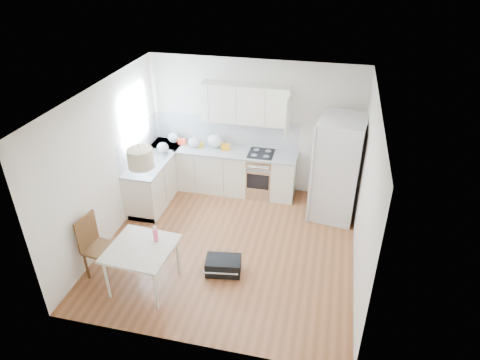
# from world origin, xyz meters

# --- Properties ---
(floor) EXTENTS (4.20, 4.20, 0.00)m
(floor) POSITION_xyz_m (0.00, 0.00, 0.00)
(floor) COLOR brown
(floor) RESTS_ON ground
(ceiling) EXTENTS (4.20, 4.20, 0.00)m
(ceiling) POSITION_xyz_m (0.00, 0.00, 2.70)
(ceiling) COLOR white
(ceiling) RESTS_ON wall_back
(wall_back) EXTENTS (4.20, 0.00, 4.20)m
(wall_back) POSITION_xyz_m (0.00, 2.10, 1.35)
(wall_back) COLOR white
(wall_back) RESTS_ON floor
(wall_left) EXTENTS (0.00, 4.20, 4.20)m
(wall_left) POSITION_xyz_m (-2.10, 0.00, 1.35)
(wall_left) COLOR white
(wall_left) RESTS_ON floor
(wall_right) EXTENTS (0.00, 4.20, 4.20)m
(wall_right) POSITION_xyz_m (2.10, 0.00, 1.35)
(wall_right) COLOR white
(wall_right) RESTS_ON floor
(window_glassblock) EXTENTS (0.02, 1.00, 1.00)m
(window_glassblock) POSITION_xyz_m (-2.09, 1.15, 1.75)
(window_glassblock) COLOR #BFE0F9
(window_glassblock) RESTS_ON wall_left
(cabinets_back) EXTENTS (3.00, 0.60, 0.88)m
(cabinets_back) POSITION_xyz_m (-0.60, 1.80, 0.44)
(cabinets_back) COLOR white
(cabinets_back) RESTS_ON floor
(cabinets_left) EXTENTS (0.60, 1.80, 0.88)m
(cabinets_left) POSITION_xyz_m (-1.80, 1.20, 0.44)
(cabinets_left) COLOR white
(cabinets_left) RESTS_ON floor
(counter_back) EXTENTS (3.02, 0.64, 0.04)m
(counter_back) POSITION_xyz_m (-0.60, 1.80, 0.90)
(counter_back) COLOR #A3A6A8
(counter_back) RESTS_ON cabinets_back
(counter_left) EXTENTS (0.64, 1.82, 0.04)m
(counter_left) POSITION_xyz_m (-1.80, 1.20, 0.90)
(counter_left) COLOR #A3A6A8
(counter_left) RESTS_ON cabinets_left
(backsplash_back) EXTENTS (3.00, 0.01, 0.58)m
(backsplash_back) POSITION_xyz_m (-0.60, 2.09, 1.21)
(backsplash_back) COLOR white
(backsplash_back) RESTS_ON wall_back
(backsplash_left) EXTENTS (0.01, 1.80, 0.58)m
(backsplash_left) POSITION_xyz_m (-2.09, 1.20, 1.21)
(backsplash_left) COLOR white
(backsplash_left) RESTS_ON wall_left
(upper_cabinets) EXTENTS (1.70, 0.32, 0.75)m
(upper_cabinets) POSITION_xyz_m (-0.15, 1.94, 1.88)
(upper_cabinets) COLOR white
(upper_cabinets) RESTS_ON wall_back
(range_oven) EXTENTS (0.50, 0.61, 0.88)m
(range_oven) POSITION_xyz_m (0.20, 1.80, 0.44)
(range_oven) COLOR silver
(range_oven) RESTS_ON floor
(sink) EXTENTS (0.50, 0.80, 0.16)m
(sink) POSITION_xyz_m (-1.80, 1.15, 0.92)
(sink) COLOR silver
(sink) RESTS_ON counter_left
(refrigerator) EXTENTS (1.03, 1.08, 1.93)m
(refrigerator) POSITION_xyz_m (1.70, 1.45, 0.97)
(refrigerator) COLOR silver
(refrigerator) RESTS_ON floor
(dining_table) EXTENTS (0.98, 0.98, 0.73)m
(dining_table) POSITION_xyz_m (-1.02, -1.21, 0.65)
(dining_table) COLOR #BDB6A1
(dining_table) RESTS_ON floor
(dining_chair) EXTENTS (0.50, 0.50, 1.04)m
(dining_chair) POSITION_xyz_m (-1.74, -1.12, 0.52)
(dining_chair) COLOR #492815
(dining_chair) RESTS_ON floor
(drink_bottle) EXTENTS (0.08, 0.08, 0.26)m
(drink_bottle) POSITION_xyz_m (-0.86, -1.01, 0.86)
(drink_bottle) COLOR #EC416A
(drink_bottle) RESTS_ON dining_table
(gym_bag) EXTENTS (0.60, 0.44, 0.25)m
(gym_bag) POSITION_xyz_m (0.07, -0.66, 0.13)
(gym_bag) COLOR black
(gym_bag) RESTS_ON floor
(pendant_lamp) EXTENTS (0.35, 0.35, 0.26)m
(pendant_lamp) POSITION_xyz_m (-0.87, -1.16, 2.18)
(pendant_lamp) COLOR beige
(pendant_lamp) RESTS_ON ceiling
(grocery_bag_a) EXTENTS (0.24, 0.21, 0.22)m
(grocery_bag_a) POSITION_xyz_m (-1.66, 1.91, 1.03)
(grocery_bag_a) COLOR silver
(grocery_bag_a) RESTS_ON counter_back
(grocery_bag_b) EXTENTS (0.24, 0.21, 0.22)m
(grocery_bag_b) POSITION_xyz_m (-1.17, 1.78, 1.03)
(grocery_bag_b) COLOR silver
(grocery_bag_b) RESTS_ON counter_back
(grocery_bag_c) EXTENTS (0.31, 0.26, 0.28)m
(grocery_bag_c) POSITION_xyz_m (-0.76, 1.89, 1.06)
(grocery_bag_c) COLOR silver
(grocery_bag_c) RESTS_ON counter_back
(grocery_bag_d) EXTENTS (0.23, 0.19, 0.20)m
(grocery_bag_d) POSITION_xyz_m (-1.71, 1.44, 1.02)
(grocery_bag_d) COLOR silver
(grocery_bag_d) RESTS_ON counter_back
(grocery_bag_e) EXTENTS (0.29, 0.24, 0.26)m
(grocery_bag_e) POSITION_xyz_m (-1.85, 0.99, 1.05)
(grocery_bag_e) COLOR silver
(grocery_bag_e) RESTS_ON counter_left
(snack_orange) EXTENTS (0.20, 0.15, 0.12)m
(snack_orange) POSITION_xyz_m (-0.53, 1.82, 0.98)
(snack_orange) COLOR orange
(snack_orange) RESTS_ON counter_back
(snack_yellow) EXTENTS (0.16, 0.11, 0.10)m
(snack_yellow) POSITION_xyz_m (-1.08, 1.82, 0.97)
(snack_yellow) COLOR yellow
(snack_yellow) RESTS_ON counter_back
(snack_red) EXTENTS (0.16, 0.10, 0.11)m
(snack_red) POSITION_xyz_m (-1.47, 1.88, 0.97)
(snack_red) COLOR red
(snack_red) RESTS_ON counter_back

